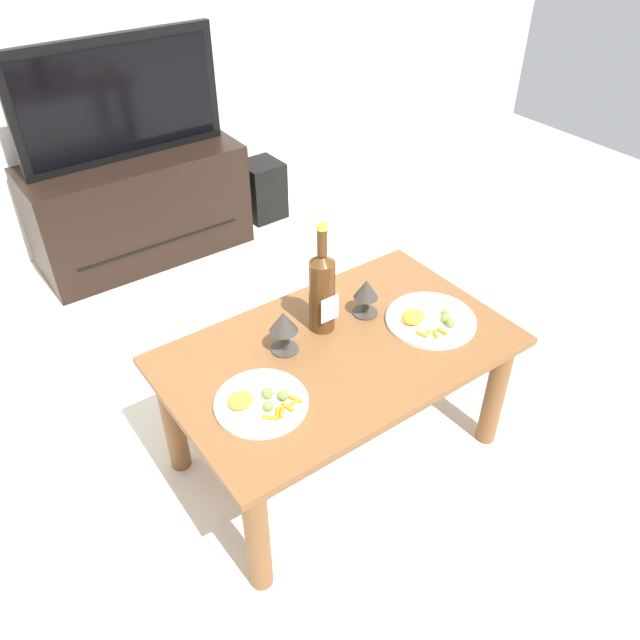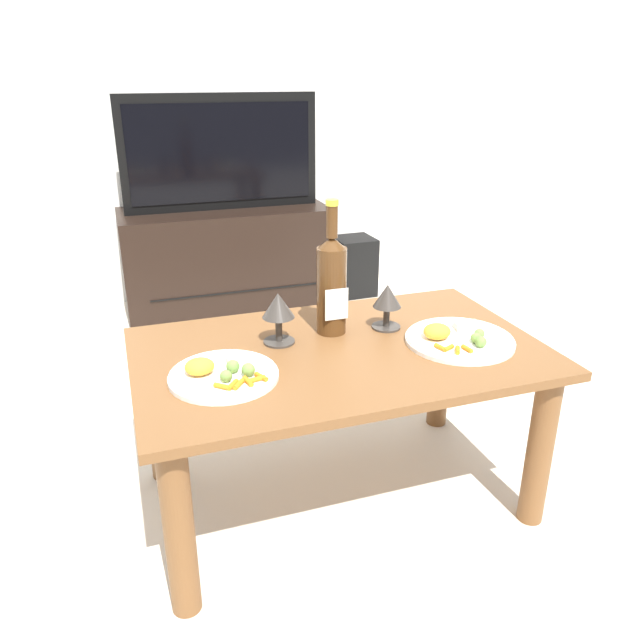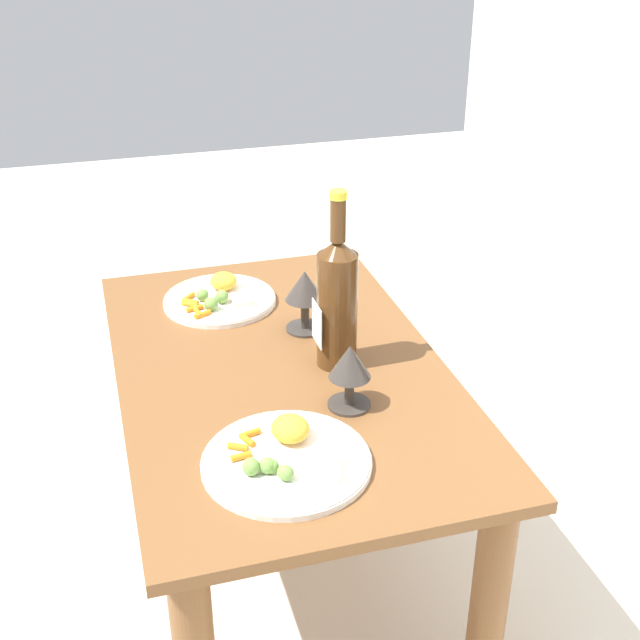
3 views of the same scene
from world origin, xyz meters
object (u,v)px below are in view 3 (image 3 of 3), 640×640
Objects in this scene: goblet_right at (350,366)px; dinner_plate_right at (287,458)px; wine_bottle at (337,298)px; goblet_left at (305,290)px; dining_table at (282,403)px; dinner_plate_left at (220,298)px.

dinner_plate_right is at bearing -48.06° from goblet_right.
goblet_left is at bearing -171.48° from wine_bottle.
dining_table is 2.87× the size of wine_bottle.
wine_bottle is 1.27× the size of dinner_plate_right.
dinner_plate_right is at bearing -11.90° from dining_table.
dinner_plate_left is (-0.51, -0.16, -0.08)m from goblet_right.
dining_table is at bearing -32.82° from goblet_left.
dining_table is at bearing 168.10° from dinner_plate_right.
dinner_plate_right is (0.31, -0.19, -0.14)m from wine_bottle.
goblet_left is at bearing 147.18° from dining_table.
goblet_right is 0.45× the size of dinner_plate_right.
goblet_right reaches higher than dinner_plate_left.
wine_bottle is at bearing 171.48° from goblet_right.
dining_table is 0.26m from goblet_left.
wine_bottle is at bearing 8.52° from goblet_left.
goblet_left is 0.50m from dinner_plate_right.
dining_table is 7.57× the size of goblet_left.
dining_table is 0.27m from wine_bottle.
dinner_plate_right is (0.32, -0.07, 0.11)m from dining_table.
wine_bottle reaches higher than dinner_plate_right.
goblet_left is (-0.16, -0.02, -0.05)m from wine_bottle.
dining_table is 0.35m from dinner_plate_right.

